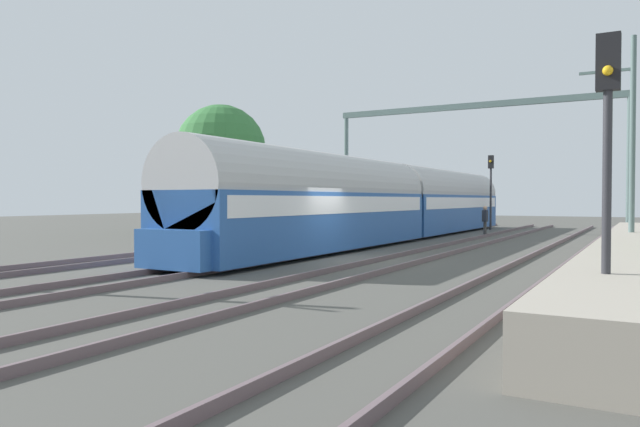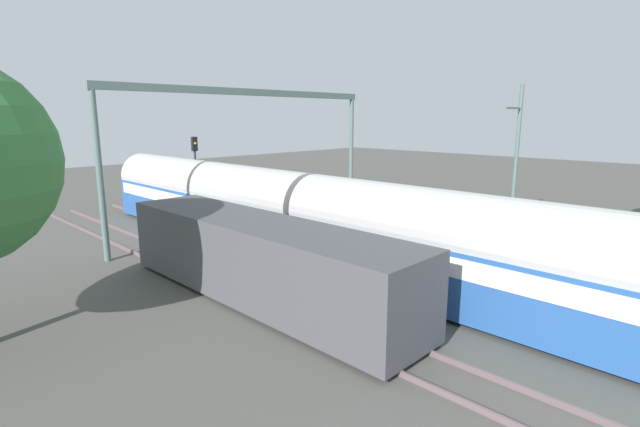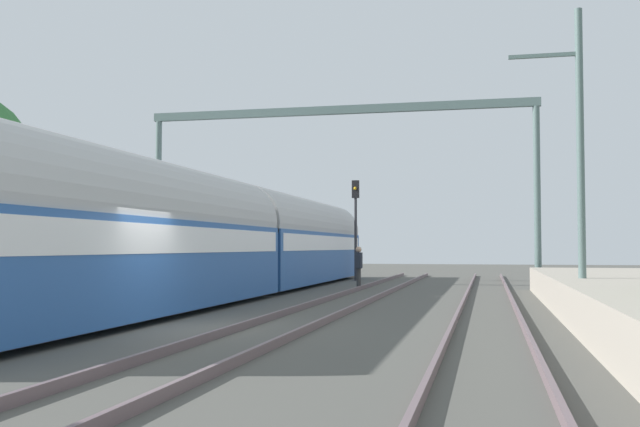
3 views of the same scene
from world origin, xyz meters
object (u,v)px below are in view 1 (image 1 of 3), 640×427
at_px(passenger_train, 396,202).
at_px(catenary_gantry, 472,135).
at_px(freight_car, 308,211).
at_px(person_crossing, 485,218).
at_px(railway_signal_far, 491,182).
at_px(railway_signal_near, 607,140).

height_order(passenger_train, catenary_gantry, catenary_gantry).
height_order(passenger_train, freight_car, passenger_train).
bearing_deg(catenary_gantry, person_crossing, -55.81).
height_order(freight_car, railway_signal_far, railway_signal_far).
distance_m(passenger_train, railway_signal_near, 21.15).
relative_size(person_crossing, catenary_gantry, 0.10).
bearing_deg(freight_car, railway_signal_near, -47.24).
xyz_separation_m(passenger_train, catenary_gantry, (2.12, 6.74, 3.97)).
distance_m(passenger_train, freight_car, 4.63).
bearing_deg(catenary_gantry, freight_car, -126.78).
bearing_deg(passenger_train, freight_car, -157.28).
bearing_deg(passenger_train, catenary_gantry, 72.52).
distance_m(passenger_train, railway_signal_far, 12.79).
relative_size(railway_signal_near, railway_signal_far, 0.92).
bearing_deg(railway_signal_far, freight_car, -113.24).
bearing_deg(railway_signal_far, catenary_gantry, -87.98).
bearing_deg(catenary_gantry, railway_signal_far, 92.02).
height_order(person_crossing, catenary_gantry, catenary_gantry).
relative_size(passenger_train, catenary_gantry, 1.92).
height_order(person_crossing, railway_signal_far, railway_signal_far).
xyz_separation_m(person_crossing, railway_signal_far, (-1.49, 7.72, 2.24)).
bearing_deg(railway_signal_far, railway_signal_near, -73.75).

